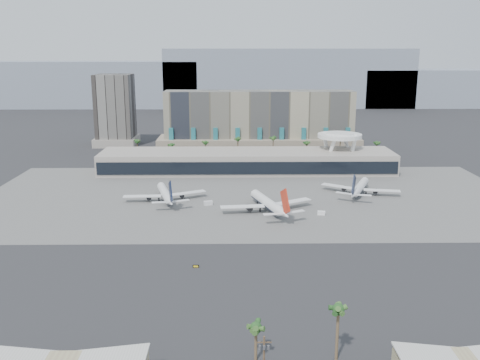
{
  "coord_description": "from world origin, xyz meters",
  "views": [
    {
      "loc": [
        -8.46,
        -196.05,
        70.29
      ],
      "look_at": [
        -5.11,
        40.0,
        12.01
      ],
      "focal_mm": 40.0,
      "sensor_mm": 36.0,
      "label": 1
    }
  ],
  "objects_px": {
    "service_vehicle_a": "(208,203)",
    "service_vehicle_b": "(321,213)",
    "airliner_right": "(360,187)",
    "airliner_left": "(165,194)",
    "taxiway_sign": "(196,266)",
    "utility_pole": "(264,357)",
    "airliner_centre": "(268,203)"
  },
  "relations": [
    {
      "from": "airliner_left",
      "to": "service_vehicle_a",
      "type": "distance_m",
      "value": 21.92
    },
    {
      "from": "utility_pole",
      "to": "airliner_centre",
      "type": "xyz_separation_m",
      "value": [
        9.15,
        126.25,
        -3.28
      ]
    },
    {
      "from": "airliner_right",
      "to": "service_vehicle_b",
      "type": "bearing_deg",
      "value": -102.92
    },
    {
      "from": "airliner_left",
      "to": "service_vehicle_a",
      "type": "height_order",
      "value": "airliner_left"
    },
    {
      "from": "service_vehicle_b",
      "to": "taxiway_sign",
      "type": "relative_size",
      "value": 1.59
    },
    {
      "from": "utility_pole",
      "to": "service_vehicle_a",
      "type": "relative_size",
      "value": 2.99
    },
    {
      "from": "airliner_right",
      "to": "taxiway_sign",
      "type": "xyz_separation_m",
      "value": [
        -75.02,
        -90.02,
        -3.04
      ]
    },
    {
      "from": "utility_pole",
      "to": "airliner_left",
      "type": "xyz_separation_m",
      "value": [
        -38.26,
        143.9,
        -3.59
      ]
    },
    {
      "from": "airliner_right",
      "to": "service_vehicle_a",
      "type": "xyz_separation_m",
      "value": [
        -74.09,
        -17.78,
        -2.53
      ]
    },
    {
      "from": "airliner_right",
      "to": "taxiway_sign",
      "type": "distance_m",
      "value": 117.22
    },
    {
      "from": "utility_pole",
      "to": "airliner_right",
      "type": "distance_m",
      "value": 164.31
    },
    {
      "from": "service_vehicle_b",
      "to": "airliner_left",
      "type": "bearing_deg",
      "value": 173.89
    },
    {
      "from": "service_vehicle_b",
      "to": "airliner_right",
      "type": "bearing_deg",
      "value": 65.92
    },
    {
      "from": "service_vehicle_a",
      "to": "service_vehicle_b",
      "type": "height_order",
      "value": "service_vehicle_a"
    },
    {
      "from": "utility_pole",
      "to": "service_vehicle_a",
      "type": "height_order",
      "value": "utility_pole"
    },
    {
      "from": "airliner_right",
      "to": "airliner_centre",
      "type": "bearing_deg",
      "value": -126.1
    },
    {
      "from": "airliner_centre",
      "to": "airliner_right",
      "type": "xyz_separation_m",
      "value": [
        47.17,
        28.07,
        -0.35
      ]
    },
    {
      "from": "service_vehicle_a",
      "to": "taxiway_sign",
      "type": "xyz_separation_m",
      "value": [
        -0.92,
        -72.24,
        -0.51
      ]
    },
    {
      "from": "utility_pole",
      "to": "airliner_right",
      "type": "xyz_separation_m",
      "value": [
        56.31,
        154.32,
        -3.63
      ]
    },
    {
      "from": "utility_pole",
      "to": "airliner_centre",
      "type": "bearing_deg",
      "value": 85.86
    },
    {
      "from": "service_vehicle_a",
      "to": "service_vehicle_b",
      "type": "relative_size",
      "value": 1.21
    },
    {
      "from": "utility_pole",
      "to": "airliner_left",
      "type": "height_order",
      "value": "airliner_left"
    },
    {
      "from": "airliner_right",
      "to": "service_vehicle_b",
      "type": "height_order",
      "value": "airliner_right"
    },
    {
      "from": "airliner_left",
      "to": "service_vehicle_b",
      "type": "height_order",
      "value": "airliner_left"
    },
    {
      "from": "airliner_centre",
      "to": "service_vehicle_a",
      "type": "height_order",
      "value": "airliner_centre"
    },
    {
      "from": "airliner_right",
      "to": "service_vehicle_a",
      "type": "height_order",
      "value": "airliner_right"
    },
    {
      "from": "airliner_left",
      "to": "taxiway_sign",
      "type": "height_order",
      "value": "airliner_left"
    },
    {
      "from": "airliner_centre",
      "to": "service_vehicle_a",
      "type": "bearing_deg",
      "value": 141.02
    },
    {
      "from": "airliner_right",
      "to": "service_vehicle_a",
      "type": "relative_size",
      "value": 9.45
    },
    {
      "from": "service_vehicle_b",
      "to": "taxiway_sign",
      "type": "bearing_deg",
      "value": -119.87
    },
    {
      "from": "taxiway_sign",
      "to": "airliner_left",
      "type": "bearing_deg",
      "value": 106.51
    },
    {
      "from": "utility_pole",
      "to": "taxiway_sign",
      "type": "height_order",
      "value": "utility_pole"
    }
  ]
}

